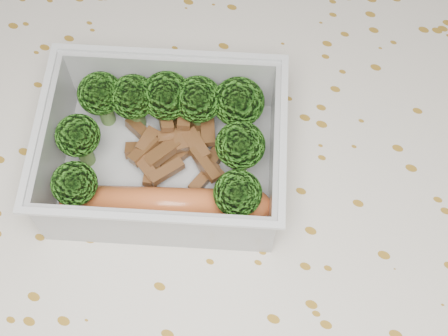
% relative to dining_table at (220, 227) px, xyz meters
% --- Properties ---
extents(dining_table, '(1.40, 0.90, 0.75)m').
position_rel_dining_table_xyz_m(dining_table, '(0.00, 0.00, 0.00)').
color(dining_table, brown).
rests_on(dining_table, ground).
extents(tablecloth, '(1.46, 0.96, 0.19)m').
position_rel_dining_table_xyz_m(tablecloth, '(0.00, 0.00, 0.05)').
color(tablecloth, silver).
rests_on(tablecloth, dining_table).
extents(lunch_container, '(0.22, 0.20, 0.06)m').
position_rel_dining_table_xyz_m(lunch_container, '(-0.05, -0.00, 0.11)').
color(lunch_container, silver).
rests_on(lunch_container, tablecloth).
extents(broccoli_florets, '(0.17, 0.15, 0.06)m').
position_rel_dining_table_xyz_m(broccoli_florets, '(-0.05, 0.02, 0.13)').
color(broccoli_florets, '#608C3F').
rests_on(broccoli_florets, lunch_container).
extents(meat_pile, '(0.11, 0.08, 0.03)m').
position_rel_dining_table_xyz_m(meat_pile, '(-0.04, 0.01, 0.10)').
color(meat_pile, brown).
rests_on(meat_pile, lunch_container).
extents(sausage, '(0.15, 0.08, 0.03)m').
position_rel_dining_table_xyz_m(sausage, '(-0.03, -0.04, 0.11)').
color(sausage, '#D3622F').
rests_on(sausage, lunch_container).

